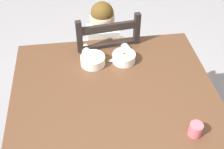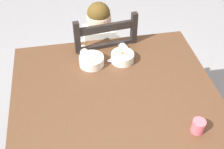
% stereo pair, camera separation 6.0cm
% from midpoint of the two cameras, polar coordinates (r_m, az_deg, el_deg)
% --- Properties ---
extents(dining_table, '(1.15, 0.99, 0.74)m').
position_cam_midpoint_polar(dining_table, '(1.74, -0.58, -5.40)').
color(dining_table, '#533521').
rests_on(dining_table, ground).
extents(dining_chair, '(0.47, 0.47, 0.96)m').
position_cam_midpoint_polar(dining_chair, '(2.25, -2.77, 1.89)').
color(dining_chair, black).
rests_on(dining_chair, ground).
extents(child_figure, '(0.32, 0.31, 0.98)m').
position_cam_midpoint_polar(child_figure, '(2.13, -3.05, 5.42)').
color(child_figure, white).
rests_on(child_figure, ground).
extents(bowl_of_peas, '(0.15, 0.15, 0.06)m').
position_cam_midpoint_polar(bowl_of_peas, '(1.82, -4.92, 2.69)').
color(bowl_of_peas, white).
rests_on(bowl_of_peas, dining_table).
extents(bowl_of_carrots, '(0.14, 0.14, 0.06)m').
position_cam_midpoint_polar(bowl_of_carrots, '(1.84, 1.10, 3.40)').
color(bowl_of_carrots, white).
rests_on(bowl_of_carrots, dining_table).
extents(spoon, '(0.13, 0.08, 0.01)m').
position_cam_midpoint_polar(spoon, '(1.86, -0.77, 2.94)').
color(spoon, silver).
rests_on(spoon, dining_table).
extents(drinking_cup, '(0.06, 0.06, 0.07)m').
position_cam_midpoint_polar(drinking_cup, '(1.50, 15.25, -9.65)').
color(drinking_cup, '#E15D6A').
rests_on(drinking_cup, dining_table).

